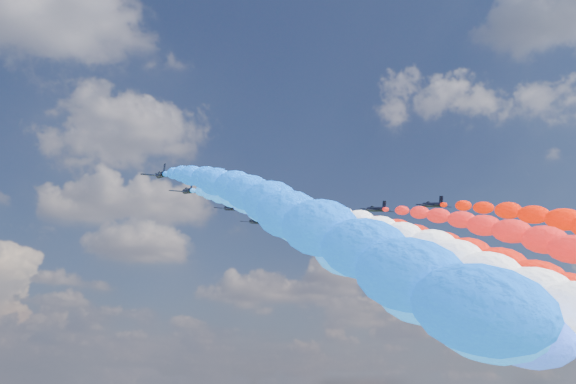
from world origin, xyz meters
name	(u,v)px	position (x,y,z in m)	size (l,w,h in m)	color
jet_0	(161,175)	(-30.47, -6.05, 89.45)	(7.87, 10.55, 2.32)	black
trail_0	(239,207)	(-30.47, -56.69, 71.59)	(6.68, 99.25, 40.43)	blue
jet_1	(188,191)	(-22.71, 3.96, 89.45)	(7.87, 10.55, 2.32)	black
trail_1	(270,227)	(-22.71, -46.69, 71.59)	(6.68, 99.25, 40.43)	#207BFF
jet_2	(231,208)	(-9.73, 15.31, 89.45)	(7.87, 10.55, 2.32)	black
trail_2	(321,247)	(-9.73, -35.33, 71.59)	(6.68, 99.25, 40.43)	#2E5BFF
jet_3	(279,206)	(-0.23, 9.14, 89.45)	(7.87, 10.55, 2.32)	black
trail_3	(392,244)	(-0.23, -41.51, 71.59)	(6.68, 99.25, 40.43)	white
jet_4	(256,222)	(0.33, 26.87, 89.45)	(7.87, 10.55, 2.32)	black
trail_4	(346,262)	(0.33, -23.78, 71.59)	(6.68, 99.25, 40.43)	white
jet_5	(310,213)	(9.15, 13.22, 89.45)	(7.87, 10.55, 2.32)	black
trail_5	(429,252)	(9.15, -37.42, 71.59)	(6.68, 99.25, 40.43)	red
jet_6	(376,209)	(22.14, 4.04, 89.45)	(7.87, 10.55, 2.32)	black
trail_6	(528,248)	(22.14, -46.60, 71.59)	(6.68, 99.25, 40.43)	red
jet_7	(433,205)	(31.95, -4.52, 89.45)	(7.87, 10.55, 2.32)	black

